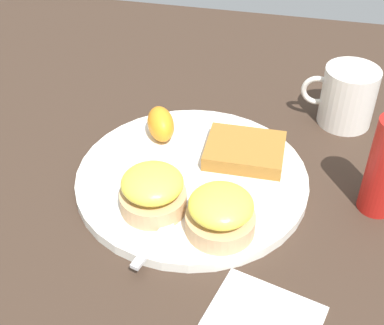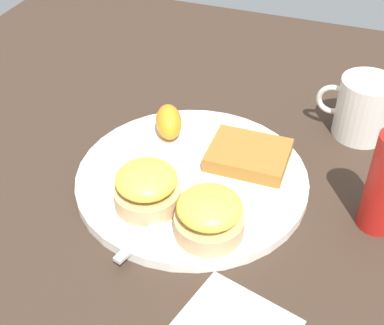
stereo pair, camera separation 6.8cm
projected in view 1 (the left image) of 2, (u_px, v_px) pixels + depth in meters
ground_plane at (192, 183)px, 0.70m from camera, size 1.10×1.10×0.00m
plate at (192, 179)px, 0.69m from camera, size 0.30×0.30×0.01m
sandwich_benedict_left at (153, 191)px, 0.63m from camera, size 0.08×0.08×0.05m
sandwich_benedict_right at (221, 213)px, 0.60m from camera, size 0.08×0.08×0.05m
hashbrown_patty at (245, 151)px, 0.71m from camera, size 0.10×0.08×0.02m
orange_wedge at (161, 124)px, 0.74m from camera, size 0.06×0.07×0.04m
fork at (194, 193)px, 0.66m from camera, size 0.08×0.23×0.00m
cup at (347, 96)px, 0.78m from camera, size 0.11×0.08×0.09m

